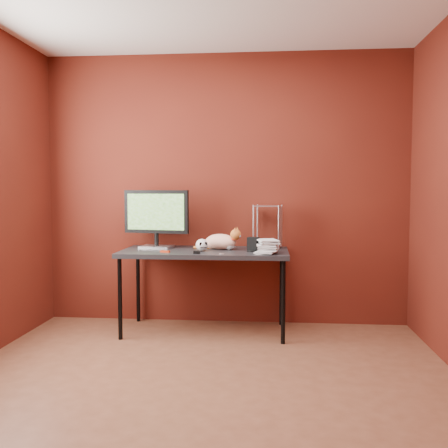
# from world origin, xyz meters

# --- Properties ---
(room) EXTENTS (3.52, 3.52, 2.61)m
(room) POSITION_xyz_m (0.00, 0.00, 1.45)
(room) COLOR brown
(room) RESTS_ON ground
(desk) EXTENTS (1.50, 0.70, 0.75)m
(desk) POSITION_xyz_m (-0.15, 1.37, 0.70)
(desk) COLOR black
(desk) RESTS_ON ground
(monitor) EXTENTS (0.62, 0.24, 0.54)m
(monitor) POSITION_xyz_m (-0.62, 1.49, 1.05)
(monitor) COLOR silver
(monitor) RESTS_ON desk
(cat) EXTENTS (0.44, 0.26, 0.21)m
(cat) POSITION_xyz_m (-0.01, 1.44, 0.82)
(cat) COLOR orange
(cat) RESTS_ON desk
(skull_mug) EXTENTS (0.11, 0.12, 0.11)m
(skull_mug) POSITION_xyz_m (-0.17, 1.29, 0.81)
(skull_mug) COLOR silver
(skull_mug) RESTS_ON desk
(speaker) EXTENTS (0.11, 0.11, 0.13)m
(speaker) POSITION_xyz_m (0.29, 1.30, 0.81)
(speaker) COLOR black
(speaker) RESTS_ON desk
(book_stack) EXTENTS (0.21, 0.25, 1.32)m
(book_stack) POSITION_xyz_m (0.34, 1.21, 1.41)
(book_stack) COLOR beige
(book_stack) RESTS_ON desk
(wire_rack) EXTENTS (0.26, 0.23, 0.40)m
(wire_rack) POSITION_xyz_m (0.42, 1.58, 0.95)
(wire_rack) COLOR silver
(wire_rack) RESTS_ON desk
(pocket_knife) EXTENTS (0.09, 0.05, 0.02)m
(pocket_knife) POSITION_xyz_m (-0.47, 1.17, 0.76)
(pocket_knife) COLOR #AA280D
(pocket_knife) RESTS_ON desk
(black_gadget) EXTENTS (0.06, 0.04, 0.03)m
(black_gadget) POSITION_xyz_m (-0.18, 1.10, 0.76)
(black_gadget) COLOR black
(black_gadget) RESTS_ON desk
(washer) EXTENTS (0.05, 0.05, 0.00)m
(washer) POSITION_xyz_m (0.03, 1.11, 0.75)
(washer) COLOR silver
(washer) RESTS_ON desk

